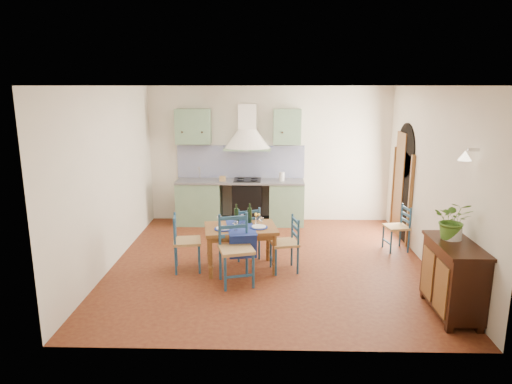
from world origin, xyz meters
TOP-DOWN VIEW (x-y plane):
  - floor at (0.00, 0.00)m, footprint 5.00×5.00m
  - back_wall at (-0.47, 2.29)m, footprint 5.00×0.96m
  - right_wall at (2.50, 0.28)m, footprint 0.26×5.00m
  - left_wall at (-2.50, 0.00)m, footprint 0.04×5.00m
  - ceiling at (0.00, 0.00)m, footprint 5.00×5.00m
  - dining_table at (-0.44, -0.26)m, footprint 1.19×0.92m
  - chair_near at (-0.49, -0.77)m, footprint 0.58×0.58m
  - chair_far at (-0.39, 0.24)m, footprint 0.54×0.54m
  - chair_left at (-1.30, -0.31)m, footprint 0.48×0.48m
  - chair_right at (0.25, -0.29)m, footprint 0.48×0.48m
  - chair_spare at (2.23, 0.67)m, footprint 0.43×0.43m
  - sideboard at (2.26, -1.63)m, footprint 0.50×1.05m
  - potted_plant at (2.26, -1.46)m, footprint 0.55×0.52m

SIDE VIEW (x-z plane):
  - floor at x=0.00m, z-range 0.00..0.00m
  - chair_spare at x=2.23m, z-range 0.01..0.81m
  - chair_right at x=0.25m, z-range 0.01..0.87m
  - chair_far at x=-0.39m, z-range 0.02..0.90m
  - chair_left at x=-1.30m, z-range 0.02..0.90m
  - sideboard at x=2.26m, z-range 0.04..0.98m
  - chair_near at x=-0.49m, z-range 0.02..1.02m
  - dining_table at x=-0.44m, z-range 0.11..1.12m
  - back_wall at x=-0.47m, z-range -0.35..2.45m
  - potted_plant at x=2.26m, z-range 0.94..1.43m
  - right_wall at x=2.50m, z-range -0.06..2.74m
  - left_wall at x=-2.50m, z-range 0.00..2.80m
  - ceiling at x=0.00m, z-range 2.80..2.81m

